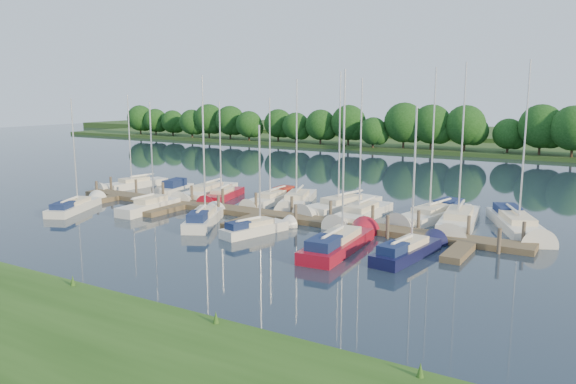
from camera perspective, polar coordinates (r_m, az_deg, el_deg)
The scene contains 23 objects.
ground at distance 38.45m, azimuth -8.97°, elevation -4.72°, with size 260.00×260.00×0.00m, color #1A2435.
dock at distance 44.07m, azimuth -2.87°, elevation -2.44°, with size 40.00×6.00×0.40m.
mooring_pilings at distance 44.91m, azimuth -2.08°, elevation -1.68°, with size 38.24×2.84×2.00m.
far_shore at distance 106.55m, azimuth 17.94°, elevation 4.46°, with size 180.00×30.00×0.60m, color #284219.
distant_hill at distance 130.92m, azimuth 20.49°, elevation 5.44°, with size 220.00×40.00×1.40m, color #304F22.
treeline at distance 93.61m, azimuth 16.75°, elevation 6.11°, with size 145.89×9.59×8.14m.
sailboat_n_0 at distance 60.49m, azimuth -15.40°, elevation 0.68°, with size 2.96×7.85×9.91m.
motorboat at distance 56.31m, azimuth -11.53°, elevation 0.25°, with size 2.39×5.60×1.67m.
sailboat_n_2 at distance 54.07m, azimuth -8.29°, elevation -0.13°, with size 3.39×9.35×11.72m.
sailboat_n_3 at distance 52.38m, azimuth -6.69°, elevation -0.43°, with size 3.16×7.33×9.28m.
sailboat_n_4 at distance 50.16m, azimuth -1.59°, elevation -0.76°, with size 1.95×7.54×9.69m.
sailboat_n_5 at distance 49.33m, azimuth 0.92°, elevation -1.00°, with size 4.46×8.90×11.32m.
sailboat_n_6 at distance 47.17m, azimuth 5.34°, elevation -1.55°, with size 3.92×9.44×11.88m.
sailboat_n_7 at distance 44.22m, azimuth 7.38°, elevation -2.37°, with size 2.19×8.78×11.22m.
sailboat_n_8 at distance 45.21m, azimuth 14.44°, elevation -2.28°, with size 3.88×9.66×12.02m.
sailboat_n_9 at distance 43.33m, azimuth 16.91°, elevation -2.98°, with size 3.37×9.79×12.32m.
sailboat_n_10 at distance 43.68m, azimuth 22.22°, elevation -3.14°, with size 5.60×9.66×12.40m.
sailboat_s_0 at distance 50.26m, azimuth -20.77°, elevation -1.41°, with size 4.31×7.44×9.61m.
sailboat_s_1 at distance 48.12m, azimuth -13.69°, elevation -1.55°, with size 1.99×7.23×9.48m.
sailboat_s_2 at distance 42.44m, azimuth -8.52°, elevation -2.83°, with size 4.37×7.10×9.56m.
sailboat_s_3 at distance 39.29m, azimuth -3.26°, elevation -3.81°, with size 2.79×6.09×7.91m.
sailboat_s_4 at distance 35.38m, azimuth 5.23°, elevation -5.37°, with size 2.67×9.10×11.58m.
sailboat_s_5 at distance 34.49m, azimuth 12.11°, elevation -5.97°, with size 2.50×7.31×9.37m.
Camera 1 is at (24.07, -28.37, 9.69)m, focal length 35.00 mm.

